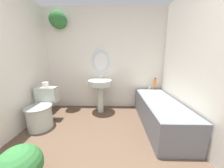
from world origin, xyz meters
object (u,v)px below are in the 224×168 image
Objects in this scene: toilet at (42,111)px; shampoo_bottle at (155,83)px; toilet_paper_roll at (46,85)px; pedestal_sink at (100,88)px; bathtub at (159,112)px.

shampoo_bottle is at bearing 17.98° from toilet.
shampoo_bottle is at bearing 12.84° from toilet_paper_roll.
shampoo_bottle is 2.41m from toilet_paper_roll.
toilet is at bearing -149.62° from pedestal_sink.
toilet is 0.51m from toilet_paper_roll.
bathtub is at bearing -100.20° from shampoo_bottle.
toilet is 2.50m from shampoo_bottle.
pedestal_sink is 1.35m from bathtub.
toilet_paper_roll is at bearing -167.16° from shampoo_bottle.
pedestal_sink is 1.33m from shampoo_bottle.
pedestal_sink reaches higher than bathtub.
toilet_paper_roll is at bearing 176.26° from bathtub.
bathtub is (1.19, -0.52, -0.34)m from pedestal_sink.
toilet_paper_roll is (-1.03, -0.38, 0.15)m from pedestal_sink.
shampoo_bottle reaches higher than toilet.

